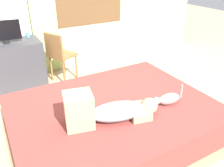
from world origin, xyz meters
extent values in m
plane|color=tan|center=(0.00, 0.00, 0.00)|extent=(16.00, 16.00, 0.00)
cube|color=#997A56|center=(-0.15, 0.18, 0.07)|extent=(2.22, 1.72, 0.14)
cube|color=brown|center=(-0.15, 0.18, 0.30)|extent=(2.16, 1.67, 0.33)
ellipsoid|color=#8C939E|center=(-0.23, -0.05, 0.55)|extent=(0.60, 0.38, 0.17)
sphere|color=tan|center=(0.11, -0.13, 0.55)|extent=(0.17, 0.17, 0.17)
cube|color=tan|center=(-0.59, 0.04, 0.64)|extent=(0.31, 0.29, 0.34)
cube|color=tan|center=(-0.01, -0.10, 0.51)|extent=(0.26, 0.32, 0.08)
ellipsoid|color=gray|center=(0.40, -0.10, 0.53)|extent=(0.27, 0.15, 0.13)
sphere|color=gray|center=(0.25, -0.07, 0.54)|extent=(0.08, 0.08, 0.08)
cylinder|color=gray|center=(0.55, -0.12, 0.60)|extent=(0.03, 0.03, 0.16)
cube|color=#38383D|center=(-0.89, 2.15, 0.37)|extent=(0.90, 0.56, 0.74)
cylinder|color=black|center=(-0.93, 2.15, 0.77)|extent=(0.10, 0.10, 0.05)
cube|color=black|center=(-0.93, 2.15, 0.94)|extent=(0.48, 0.10, 0.30)
cylinder|color=teal|center=(-0.57, 2.32, 0.78)|extent=(0.07, 0.07, 0.08)
cylinder|color=brown|center=(-0.05, 2.16, 0.22)|extent=(0.04, 0.04, 0.44)
cylinder|color=brown|center=(0.08, 1.89, 0.22)|extent=(0.04, 0.04, 0.44)
cylinder|color=brown|center=(-0.33, 2.02, 0.22)|extent=(0.04, 0.04, 0.44)
cylinder|color=brown|center=(-0.19, 1.75, 0.22)|extent=(0.04, 0.04, 0.44)
cube|color=brown|center=(-0.12, 1.96, 0.46)|extent=(0.51, 0.51, 0.04)
cube|color=brown|center=(-0.27, 1.88, 0.67)|extent=(0.21, 0.36, 0.38)
cube|color=#ADCC75|center=(-0.24, 2.43, 1.22)|extent=(0.44, 0.06, 2.45)
camera|label=1|loc=(-1.20, -1.66, 1.85)|focal=36.96mm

